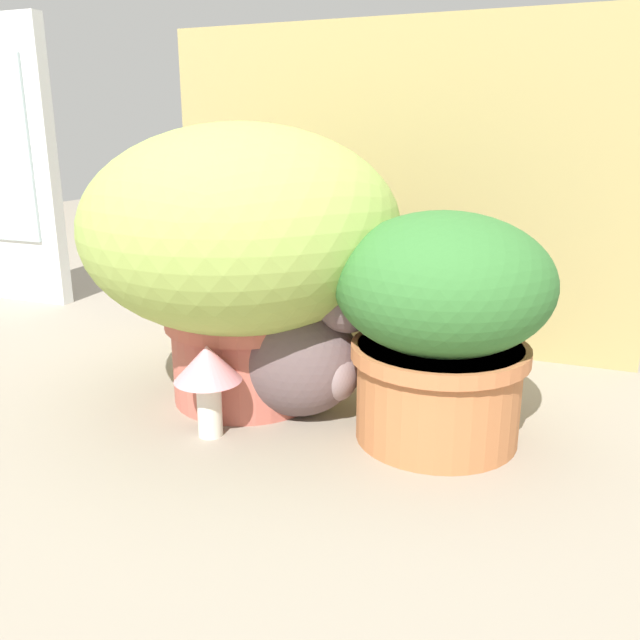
{
  "coord_description": "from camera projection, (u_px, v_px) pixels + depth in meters",
  "views": [
    {
      "loc": [
        0.53,
        -1.03,
        0.5
      ],
      "look_at": [
        0.12,
        0.0,
        0.18
      ],
      "focal_mm": 37.05,
      "sensor_mm": 36.0,
      "label": 1
    }
  ],
  "objects": [
    {
      "name": "cardboard_backdrop",
      "position": [
        395.0,
        189.0,
        1.53
      ],
      "size": [
        1.11,
        0.03,
        0.74
      ],
      "primitive_type": "cube",
      "color": "tan",
      "rests_on": "ground"
    },
    {
      "name": "ground_plane",
      "position": [
        262.0,
        405.0,
        1.25
      ],
      "size": [
        6.0,
        6.0,
        0.0
      ],
      "primitive_type": "plane",
      "color": "gray"
    },
    {
      "name": "cat",
      "position": [
        298.0,
        351.0,
        1.18
      ],
      "size": [
        0.38,
        0.18,
        0.32
      ],
      "color": "#604E50",
      "rests_on": "ground"
    },
    {
      "name": "mushroom_ornament_pink",
      "position": [
        208.0,
        371.0,
        1.1
      ],
      "size": [
        0.11,
        0.11,
        0.16
      ],
      "color": "silver",
      "rests_on": "ground"
    },
    {
      "name": "grass_planter",
      "position": [
        243.0,
        242.0,
        1.21
      ],
      "size": [
        0.58,
        0.58,
        0.52
      ],
      "color": "#B95F50",
      "rests_on": "ground"
    },
    {
      "name": "leafy_planter",
      "position": [
        441.0,
        318.0,
        1.06
      ],
      "size": [
        0.35,
        0.35,
        0.38
      ],
      "color": "#B86F41",
      "rests_on": "ground"
    },
    {
      "name": "window_panel_white",
      "position": [
        11.0,
        163.0,
        1.92
      ],
      "size": [
        0.32,
        0.05,
        0.81
      ],
      "color": "white",
      "rests_on": "ground"
    }
  ]
}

